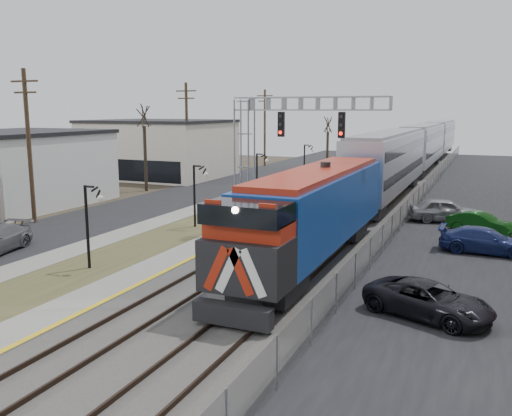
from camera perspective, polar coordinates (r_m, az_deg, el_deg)
The scene contains 18 objects.
street_west at distance 44.57m, azimuth -10.35°, elevation 0.59°, with size 7.00×120.00×0.04m, color black.
sidewalk at distance 42.26m, azimuth -5.26°, elevation 0.22°, with size 2.00×120.00×0.08m, color gray.
grass_median at distance 40.93m, azimuth -1.57°, elevation -0.09°, with size 4.00×120.00×0.06m, color #444525.
platform at distance 39.76m, azimuth 2.35°, elevation -0.27°, with size 2.00×120.00×0.24m, color gray.
ballast_bed at distance 38.29m, azimuth 9.35°, elevation -0.84°, with size 8.00×120.00×0.20m, color #595651.
platform_edge at distance 39.43m, azimuth 3.55°, elevation -0.18°, with size 0.24×120.00×0.01m, color gold.
track_near at distance 38.77m, azimuth 6.50°, elevation -0.37°, with size 1.58×120.00×0.15m.
track_far at distance 37.93m, azimuth 11.56°, elevation -0.75°, with size 1.58×120.00×0.15m.
train at distance 60.43m, azimuth 16.27°, elevation 5.64°, with size 3.00×85.85×5.33m.
signal_gantry at distance 31.80m, azimuth 1.61°, elevation 7.01°, with size 9.00×1.07×8.15m.
lampposts at distance 26.63m, azimuth -16.94°, elevation -1.88°, with size 0.14×62.14×4.00m.
utility_poles at distance 38.26m, azimuth -22.77°, elevation 5.89°, with size 0.28×80.28×10.00m.
fence at distance 37.39m, azimuth 15.63°, elevation -0.26°, with size 0.04×120.00×1.60m, color gray.
bare_trees at distance 48.09m, azimuth -9.02°, elevation 4.56°, with size 12.30×42.30×5.95m.
car_lot_c at distance 20.71m, azimuth 17.69°, elevation -9.31°, with size 2.12×4.59×1.28m, color black.
car_lot_d at distance 30.67m, azimuth 22.97°, elevation -3.24°, with size 1.87×4.59×1.33m, color navy.
car_lot_e at distance 38.18m, azimuth 19.30°, elevation -0.27°, with size 1.86×4.62×1.57m, color gray.
car_lot_f at distance 35.46m, azimuth 22.55°, elevation -1.51°, with size 1.34×3.86×1.27m, color #0D440F.
Camera 1 is at (13.00, -1.49, 7.43)m, focal length 38.00 mm.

